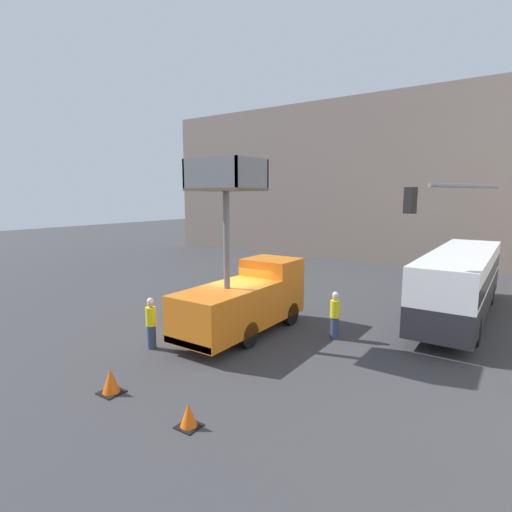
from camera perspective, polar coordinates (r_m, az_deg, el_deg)
name	(u,v)px	position (r m, az deg, el deg)	size (l,w,h in m)	color
ground_plane	(235,329)	(17.33, -2.99, -10.39)	(120.00, 120.00, 0.00)	#38383A
building_backdrop_far	(399,182)	(39.06, 19.76, 9.96)	(44.00, 10.00, 13.78)	gray
utility_truck	(245,296)	(16.35, -1.57, -5.67)	(2.46, 6.45, 6.96)	orange
city_bus	(460,279)	(20.68, 27.17, -2.92)	(2.44, 11.24, 3.12)	#232328
traffic_light_pole	(480,243)	(13.57, 29.34, 1.60)	(3.83, 3.58, 6.23)	slate
road_worker_near_truck	(151,323)	(15.45, -14.75, -9.24)	(0.38, 0.38, 1.94)	navy
road_worker_directing	(335,315)	(16.24, 11.20, -8.29)	(0.38, 0.38, 1.91)	navy
traffic_cone_near_truck	(189,416)	(10.67, -9.61, -21.59)	(0.55, 0.55, 0.63)	black
traffic_cone_mid_road	(111,382)	(12.74, -20.03, -16.50)	(0.64, 0.64, 0.73)	black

